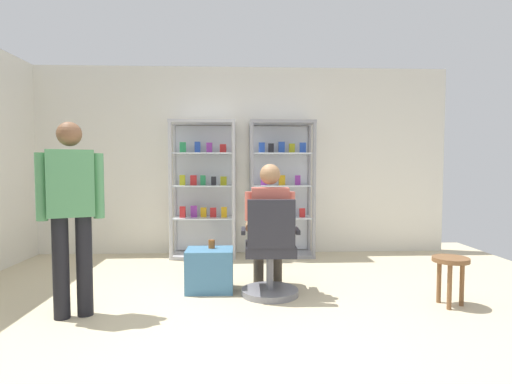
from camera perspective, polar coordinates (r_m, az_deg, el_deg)
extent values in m
plane|color=#C6B793|center=(3.31, -1.29, -18.91)|extent=(7.20, 7.20, 0.00)
cube|color=silver|center=(6.06, -1.91, 4.32)|extent=(6.00, 0.10, 2.70)
cylinder|color=#B7B7BC|center=(5.64, -11.80, 0.25)|extent=(0.05, 0.05, 1.90)
cylinder|color=#B7B7BC|center=(5.57, -3.13, 0.27)|extent=(0.05, 0.05, 1.90)
cylinder|color=#B7B7BC|center=(6.03, -11.19, 0.46)|extent=(0.05, 0.05, 1.90)
cylinder|color=#B7B7BC|center=(5.97, -3.09, 0.49)|extent=(0.05, 0.05, 1.90)
cube|color=#B7B7BC|center=(5.81, -7.40, 9.57)|extent=(0.90, 0.45, 0.04)
cube|color=#B7B7BC|center=(5.91, -7.26, -8.67)|extent=(0.90, 0.45, 0.04)
cube|color=silver|center=(6.00, -7.15, 0.48)|extent=(0.84, 0.02, 1.80)
cube|color=silver|center=(5.82, -7.29, -3.56)|extent=(0.82, 0.39, 0.02)
cube|color=red|center=(5.81, -10.14, -2.75)|extent=(0.08, 0.05, 0.16)
cube|color=purple|center=(5.86, -8.62, -2.67)|extent=(0.09, 0.05, 0.16)
cube|color=gold|center=(5.85, -7.28, -2.79)|extent=(0.08, 0.04, 0.13)
cube|color=red|center=(5.82, -5.96, -2.83)|extent=(0.09, 0.06, 0.13)
cube|color=gold|center=(5.78, -4.45, -2.80)|extent=(0.08, 0.05, 0.14)
cube|color=silver|center=(5.78, -7.33, 0.87)|extent=(0.82, 0.39, 0.02)
cube|color=#999919|center=(5.84, -10.17, 1.64)|extent=(0.07, 0.05, 0.14)
cube|color=red|center=(5.81, -8.66, 1.63)|extent=(0.09, 0.03, 0.14)
cube|color=#268C4C|center=(5.83, -7.37, 1.64)|extent=(0.08, 0.06, 0.14)
cube|color=black|center=(5.76, -5.89, 1.54)|extent=(0.07, 0.04, 0.12)
cube|color=#999919|center=(5.74, -4.52, 1.55)|extent=(0.09, 0.04, 0.12)
cube|color=silver|center=(5.78, -7.36, 5.33)|extent=(0.82, 0.39, 0.02)
cube|color=#268C4C|center=(5.80, -10.11, 6.10)|extent=(0.09, 0.04, 0.15)
cube|color=#264CB2|center=(5.84, -8.12, 6.14)|extent=(0.08, 0.06, 0.16)
cube|color=purple|center=(5.79, -6.50, 6.11)|extent=(0.08, 0.05, 0.14)
cube|color=red|center=(5.79, -4.59, 6.02)|extent=(0.09, 0.06, 0.12)
cylinder|color=gray|center=(5.57, -0.56, 0.28)|extent=(0.05, 0.05, 1.90)
cylinder|color=gray|center=(5.66, 8.07, 0.30)|extent=(0.05, 0.05, 1.90)
cylinder|color=gray|center=(5.97, -0.69, 0.49)|extent=(0.05, 0.05, 1.90)
cylinder|color=gray|center=(6.05, 7.38, 0.51)|extent=(0.05, 0.05, 1.90)
cube|color=gray|center=(5.82, 3.61, 9.58)|extent=(0.90, 0.45, 0.04)
cube|color=gray|center=(5.92, 3.54, -8.63)|extent=(0.90, 0.45, 0.04)
cube|color=silver|center=(6.01, 3.36, 0.51)|extent=(0.84, 0.02, 1.80)
cube|color=silver|center=(5.83, 3.56, -3.53)|extent=(0.82, 0.39, 0.02)
cube|color=silver|center=(5.76, 0.84, -2.84)|extent=(0.07, 0.04, 0.14)
cube|color=gold|center=(5.86, 2.05, -2.68)|extent=(0.08, 0.05, 0.15)
cube|color=red|center=(5.85, 3.59, -2.76)|extent=(0.08, 0.05, 0.14)
cube|color=#264CB2|center=(5.81, 4.99, -2.72)|extent=(0.09, 0.05, 0.15)
cube|color=red|center=(5.82, 6.43, -2.87)|extent=(0.08, 0.04, 0.12)
cube|color=silver|center=(5.80, 3.58, 0.89)|extent=(0.82, 0.39, 0.02)
cube|color=purple|center=(5.78, 1.10, 1.67)|extent=(0.09, 0.04, 0.14)
cube|color=gold|center=(5.84, 3.61, 1.67)|extent=(0.09, 0.05, 0.14)
cube|color=purple|center=(5.85, 5.80, 1.65)|extent=(0.08, 0.05, 0.14)
cube|color=silver|center=(5.79, 3.59, 5.34)|extent=(0.82, 0.39, 0.02)
cube|color=#264CB2|center=(5.78, 0.80, 6.16)|extent=(0.08, 0.06, 0.15)
cube|color=black|center=(5.81, 2.10, 6.08)|extent=(0.08, 0.05, 0.13)
cube|color=#264CB2|center=(5.82, 3.56, 6.18)|extent=(0.09, 0.05, 0.16)
cube|color=#999919|center=(5.77, 4.99, 6.06)|extent=(0.08, 0.05, 0.13)
cube|color=#264CB2|center=(5.80, 6.51, 6.11)|extent=(0.09, 0.04, 0.14)
cylinder|color=slate|center=(4.17, 1.93, -13.69)|extent=(0.56, 0.56, 0.06)
cylinder|color=slate|center=(4.11, 1.94, -10.96)|extent=(0.07, 0.07, 0.41)
cube|color=#26262D|center=(4.06, 1.94, -7.88)|extent=(0.49, 0.49, 0.10)
cube|color=#26262D|center=(3.81, 2.13, -4.44)|extent=(0.44, 0.09, 0.45)
cube|color=#26262D|center=(4.05, 5.64, -5.34)|extent=(0.05, 0.30, 0.04)
cube|color=#26262D|center=(4.02, -1.77, -5.38)|extent=(0.05, 0.30, 0.04)
cylinder|color=#3F382D|center=(4.24, 3.15, -6.01)|extent=(0.15, 0.40, 0.14)
cylinder|color=#3F382D|center=(4.49, 2.94, -9.12)|extent=(0.11, 0.11, 0.56)
cylinder|color=#3F382D|center=(4.23, 0.44, -6.03)|extent=(0.15, 0.40, 0.14)
cylinder|color=#3F382D|center=(4.48, 0.36, -9.14)|extent=(0.11, 0.11, 0.56)
cube|color=#BF594C|center=(4.01, 1.95, -2.97)|extent=(0.36, 0.23, 0.50)
sphere|color=#99704C|center=(3.98, 1.96, 2.48)|extent=(0.20, 0.20, 0.20)
cylinder|color=#BF594C|center=(4.01, 4.81, -1.96)|extent=(0.09, 0.09, 0.28)
cylinder|color=#99704C|center=(4.22, 4.53, -4.70)|extent=(0.09, 0.30, 0.08)
cylinder|color=#BF594C|center=(3.99, -0.91, -1.98)|extent=(0.09, 0.09, 0.28)
cylinder|color=#99704C|center=(4.20, -0.93, -4.74)|extent=(0.09, 0.30, 0.08)
cube|color=teal|center=(4.28, -6.44, -10.68)|extent=(0.47, 0.37, 0.43)
cylinder|color=brown|center=(4.27, -6.18, -7.19)|extent=(0.07, 0.07, 0.09)
cylinder|color=black|center=(3.81, -25.44, -9.49)|extent=(0.13, 0.13, 0.85)
cylinder|color=#4C8C59|center=(3.73, -27.64, 0.64)|extent=(0.09, 0.09, 0.55)
cylinder|color=black|center=(3.81, -22.70, -9.42)|extent=(0.13, 0.13, 0.85)
cylinder|color=#4C8C59|center=(3.73, -21.00, 0.80)|extent=(0.09, 0.09, 0.55)
cube|color=#4C8C59|center=(3.72, -24.33, 1.11)|extent=(0.42, 0.34, 0.55)
sphere|color=brown|center=(3.73, -24.48, 7.33)|extent=(0.20, 0.20, 0.20)
cylinder|color=brown|center=(4.15, 25.39, -8.46)|extent=(0.32, 0.32, 0.04)
cylinder|color=brown|center=(4.25, 26.65, -11.29)|extent=(0.04, 0.04, 0.41)
cylinder|color=brown|center=(4.25, 24.04, -11.21)|extent=(0.04, 0.04, 0.41)
cylinder|color=brown|center=(4.09, 25.25, -11.82)|extent=(0.04, 0.04, 0.41)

